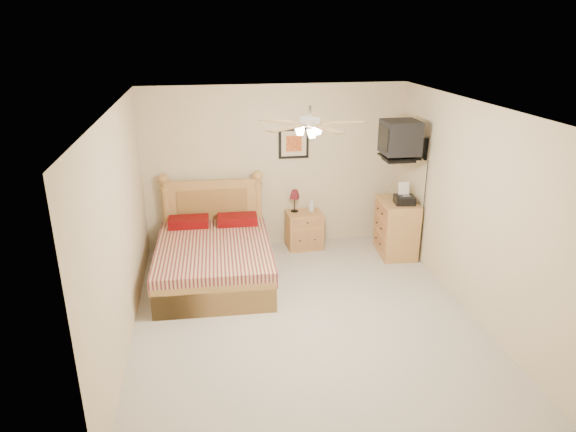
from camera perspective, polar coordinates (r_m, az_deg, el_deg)
name	(u,v)px	position (r m, az deg, el deg)	size (l,w,h in m)	color
floor	(304,315)	(6.33, 1.75, -10.98)	(4.50, 4.50, 0.00)	#ADA79C
ceiling	(306,107)	(5.45, 2.04, 12.03)	(4.00, 4.50, 0.04)	white
wall_back	(276,167)	(7.88, -1.34, 5.41)	(4.00, 0.04, 2.50)	beige
wall_front	(366,329)	(3.82, 8.67, -12.26)	(4.00, 0.04, 2.50)	beige
wall_left	(121,230)	(5.74, -18.09, -1.50)	(0.04, 4.50, 2.50)	beige
wall_right	(470,209)	(6.45, 19.57, 0.73)	(0.04, 4.50, 2.50)	beige
bed	(213,237)	(6.94, -8.33, -2.34)	(1.49, 1.96, 1.27)	#AD793D
nightstand	(304,230)	(8.03, 1.80, -1.55)	(0.53, 0.40, 0.58)	#A26237
table_lamp	(295,201)	(7.91, 0.74, 1.70)	(0.19, 0.19, 0.35)	#55111A
lotion_bottle	(312,204)	(7.94, 2.64, 1.31)	(0.09, 0.09, 0.23)	silver
framed_picture	(294,143)	(7.82, 0.64, 8.08)	(0.46, 0.04, 0.46)	black
dresser	(396,228)	(7.92, 11.96, -1.26)	(0.50, 0.72, 0.85)	#A06D35
fax_machine	(405,194)	(7.63, 12.86, 2.42)	(0.28, 0.30, 0.30)	black
magazine_lower	(393,195)	(7.99, 11.58, 2.31)	(0.22, 0.29, 0.03)	tan
magazine_upper	(394,193)	(8.00, 11.67, 2.51)	(0.18, 0.25, 0.02)	tan
wall_tv	(410,140)	(7.36, 13.44, 8.25)	(0.56, 0.46, 0.58)	black
ceiling_fan	(310,124)	(5.28, 2.46, 10.21)	(1.14, 1.14, 0.28)	white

